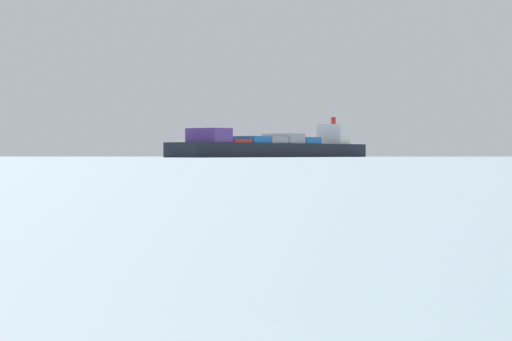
% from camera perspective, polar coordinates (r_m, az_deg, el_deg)
% --- Properties ---
extents(cargo_ship, '(187.05, 165.31, 33.61)m').
position_cam_1_polar(cargo_ship, '(818.70, 0.98, 1.30)').
color(cargo_ship, black).
rests_on(cargo_ship, ground_plane).
extents(distant_headland, '(777.82, 514.52, 49.23)m').
position_cam_1_polar(distant_headland, '(1410.38, -5.36, 1.81)').
color(distant_headland, '#60665B').
rests_on(distant_headland, ground_plane).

